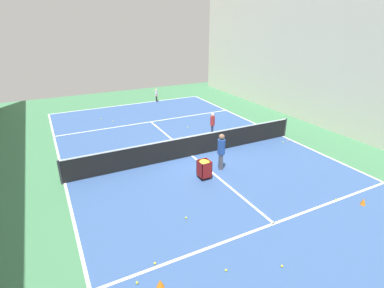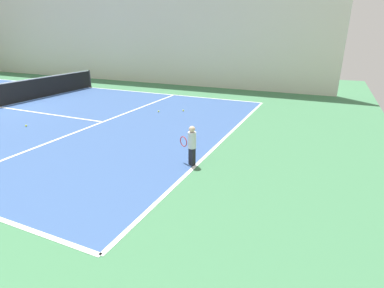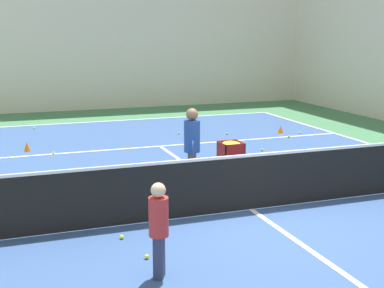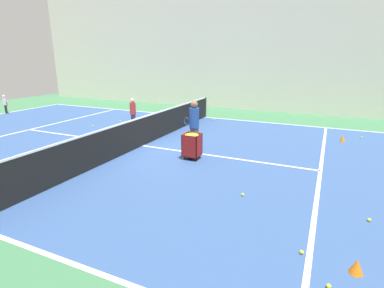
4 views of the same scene
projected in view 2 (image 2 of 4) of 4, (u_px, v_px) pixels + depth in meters
ground_plane at (0, 107)px, 13.94m from camera, size 32.37×32.37×0.00m
court_playing_area at (0, 107)px, 13.94m from camera, size 11.90×21.90×0.00m
line_baseline_near at (224, 139)px, 9.72m from camera, size 11.90×0.10×0.00m
line_sideline_right at (90, 87)px, 19.02m from camera, size 0.10×21.90×0.00m
line_service_near at (103, 122)px, 11.62m from camera, size 11.90×0.10×0.00m
line_centre_service at (0, 107)px, 13.94m from camera, size 0.10×12.05×0.00m
hall_enclosure_right at (117, 22)px, 20.47m from camera, size 0.15×28.67×7.95m
player_near_baseline at (191, 143)px, 7.64m from camera, size 0.29×0.55×1.06m
tennis_ball_5 at (1, 85)px, 19.77m from camera, size 0.07×0.07×0.07m
tennis_ball_7 at (6, 83)px, 20.49m from camera, size 0.07×0.07×0.07m
tennis_ball_9 at (159, 111)px, 13.07m from camera, size 0.07×0.07×0.07m
tennis_ball_14 at (183, 110)px, 13.21m from camera, size 0.07×0.07×0.07m
tennis_ball_17 at (26, 126)px, 11.04m from camera, size 0.07×0.07×0.07m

